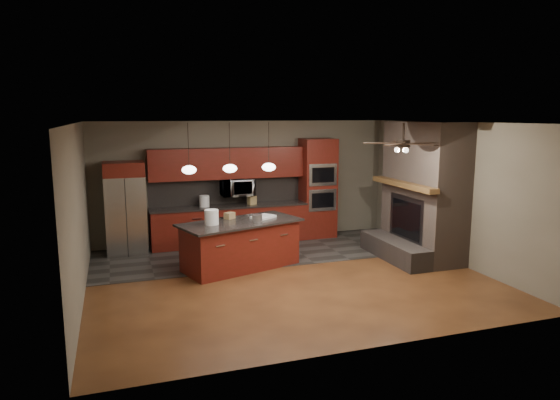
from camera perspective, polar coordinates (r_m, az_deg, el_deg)
name	(u,v)px	position (r m, az deg, el deg)	size (l,w,h in m)	color
ground	(288,277)	(9.25, 0.95, -8.79)	(7.00, 7.00, 0.00)	brown
ceiling	(289,123)	(8.78, 1.01, 8.82)	(7.00, 6.00, 0.02)	white
back_wall	(246,181)	(11.75, -3.90, 2.18)	(7.00, 0.02, 2.80)	gray
right_wall	(453,192)	(10.59, 19.14, 0.83)	(0.02, 6.00, 2.80)	gray
left_wall	(78,214)	(8.43, -22.06, -1.50)	(0.02, 6.00, 2.80)	gray
slate_tile_patch	(261,252)	(10.89, -2.21, -5.91)	(7.00, 2.40, 0.01)	#353330
fireplace_column	(421,196)	(10.65, 15.83, 0.49)	(1.30, 2.10, 2.80)	brown
back_cabinetry	(229,205)	(11.47, -5.85, -0.60)	(3.59, 0.64, 2.20)	maroon
oven_tower	(318,188)	(12.03, 4.34, 1.34)	(0.80, 0.63, 2.38)	maroon
microwave	(237,187)	(11.46, -4.91, 1.46)	(0.73, 0.41, 0.50)	silver
refrigerator	(126,208)	(11.07, -17.24, -0.89)	(0.83, 0.75, 1.97)	silver
kitchen_island	(241,244)	(9.69, -4.52, -5.09)	(2.53, 1.70, 0.92)	maroon
white_bucket	(212,217)	(9.34, -7.83, -1.96)	(0.26, 0.26, 0.28)	white
paint_can	(257,218)	(9.54, -2.63, -2.09)	(0.20, 0.20, 0.13)	silver
paint_tray	(263,217)	(9.87, -1.93, -1.95)	(0.45, 0.32, 0.05)	white
cardboard_box	(230,216)	(9.85, -5.79, -1.78)	(0.19, 0.14, 0.12)	#997B4F
counter_bucket	(204,201)	(11.30, -8.64, -0.13)	(0.22, 0.22, 0.25)	white
counter_box	(252,200)	(11.48, -3.22, -0.02)	(0.18, 0.14, 0.20)	#A28953
pendant_left	(189,170)	(9.12, -10.35, 3.44)	(0.26, 0.26, 0.92)	black
pendant_center	(230,168)	(9.25, -5.74, 3.64)	(0.26, 0.26, 0.92)	black
pendant_right	(269,167)	(9.44, -1.29, 3.81)	(0.26, 0.26, 0.92)	black
ceiling_fan	(403,143)	(8.86, 13.89, 6.33)	(1.27, 1.33, 0.41)	black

